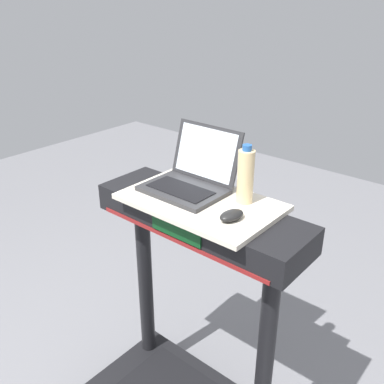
{
  "coord_description": "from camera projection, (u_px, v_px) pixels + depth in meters",
  "views": [
    {
      "loc": [
        0.95,
        -0.46,
        1.84
      ],
      "look_at": [
        0.0,
        0.65,
        1.16
      ],
      "focal_mm": 40.42,
      "sensor_mm": 36.0,
      "label": 1
    }
  ],
  "objects": [
    {
      "name": "desk_board",
      "position": [
        200.0,
        202.0,
        1.67
      ],
      "size": [
        0.6,
        0.38,
        0.02
      ],
      "primitive_type": "cube",
      "color": "beige",
      "rests_on": "treadmill_base"
    },
    {
      "name": "laptop",
      "position": [
        191.0,
        177.0,
        1.74
      ],
      "size": [
        0.32,
        0.3,
        0.24
      ],
      "rotation": [
        0.0,
        0.0,
        0.03
      ],
      "color": "#2D2D30",
      "rests_on": "desk_board"
    },
    {
      "name": "computer_mouse",
      "position": [
        232.0,
        215.0,
        1.51
      ],
      "size": [
        0.08,
        0.11,
        0.03
      ],
      "primitive_type": "ellipsoid",
      "rotation": [
        0.0,
        0.0,
        -0.19
      ],
      "color": "black",
      "rests_on": "desk_board"
    },
    {
      "name": "water_bottle",
      "position": [
        246.0,
        176.0,
        1.6
      ],
      "size": [
        0.06,
        0.06,
        0.23
      ],
      "color": "beige",
      "rests_on": "desk_board"
    }
  ]
}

